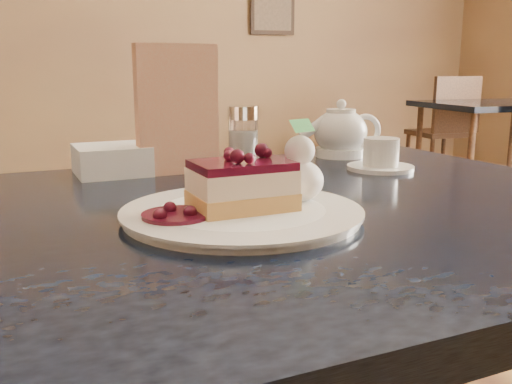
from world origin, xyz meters
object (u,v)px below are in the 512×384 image
object	(u,v)px
dessert_plate	(242,214)
cheesecake_slice	(242,186)
tea_set	(347,138)
main_table	(227,266)
bg_table_far_right	(489,194)

from	to	relation	value
dessert_plate	cheesecake_slice	world-z (taller)	cheesecake_slice
dessert_plate	tea_set	xyz separation A→B (m)	(0.34, 0.42, 0.04)
main_table	cheesecake_slice	world-z (taller)	cheesecake_slice
dessert_plate	bg_table_far_right	xyz separation A→B (m)	(2.63, 2.86, -0.74)
main_table	dessert_plate	distance (m)	0.11
main_table	tea_set	distance (m)	0.53
main_table	cheesecake_slice	bearing A→B (deg)	-90.00
cheesecake_slice	tea_set	world-z (taller)	tea_set
tea_set	dessert_plate	bearing A→B (deg)	-128.87
cheesecake_slice	tea_set	size ratio (longest dim) A/B	0.48
cheesecake_slice	dessert_plate	bearing A→B (deg)	-99.22
main_table	bg_table_far_right	world-z (taller)	main_table
main_table	dessert_plate	world-z (taller)	dessert_plate
dessert_plate	cheesecake_slice	bearing A→B (deg)	90.00
main_table	bg_table_far_right	distance (m)	3.90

